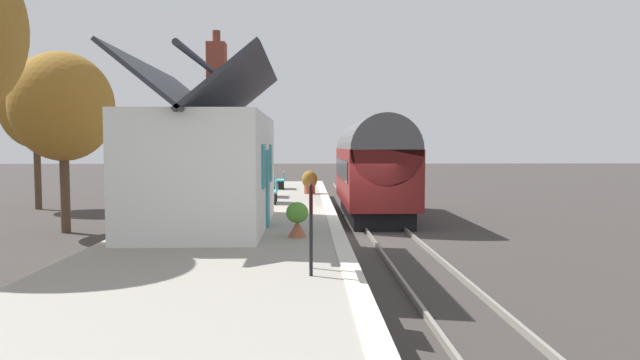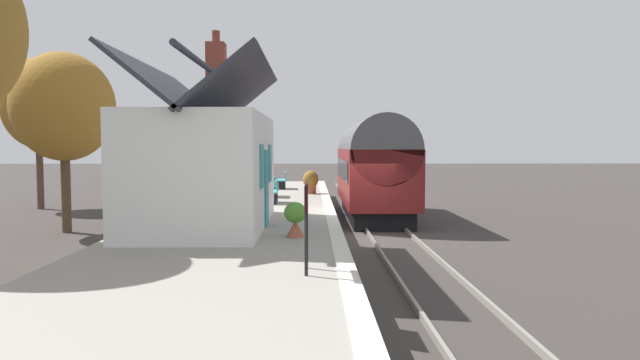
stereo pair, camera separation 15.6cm
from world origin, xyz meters
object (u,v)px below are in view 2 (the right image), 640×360
train (374,167)px  bench_platform_end (283,180)px  bench_near_building (274,191)px  planter_corner_building (311,181)px  tree_mid_background (64,107)px  planter_bench_left (260,188)px  planter_by_door (252,182)px  planter_under_sign (236,183)px  planter_edge_near (295,219)px  planter_edge_far (233,181)px  bench_by_lamp (272,186)px  station_building (207,166)px  tree_behind_building (38,104)px  planter_bench_right (217,193)px  station_sign_board (306,205)px

train → bench_platform_end: train is taller
train → bench_near_building: (-2.63, 4.15, -0.82)m
planter_corner_building → tree_mid_background: bearing=122.3°
planter_bench_left → planter_by_door: 5.39m
planter_under_sign → planter_edge_near: 14.74m
bench_platform_end → bench_near_building: same height
planter_corner_building → planter_bench_left: bearing=105.9°
bench_near_building → planter_edge_far: 8.39m
planter_bench_left → bench_by_lamp: bearing=-143.9°
planter_bench_left → planter_by_door: bearing=9.5°
bench_by_lamp → planter_edge_near: size_ratio=1.65×
planter_by_door → tree_mid_background: bearing=151.2°
station_building → tree_behind_building: (12.44, 10.55, 2.60)m
bench_platform_end → planter_bench_left: (-3.64, 0.88, -0.18)m
planter_bench_right → planter_edge_near: planter_edge_near is taller
station_building → planter_under_sign: 12.53m
train → bench_near_building: 4.98m
planter_bench_right → tree_mid_background: (-1.74, 5.15, 3.22)m
bench_by_lamp → bench_near_building: size_ratio=1.00×
planter_bench_left → planter_edge_near: size_ratio=1.27×
planter_bench_left → station_sign_board: bearing=-171.8°
station_building → planter_edge_near: 3.37m
planter_bench_left → planter_bench_right: (-3.18, 1.37, 0.07)m
train → planter_edge_far: train is taller
planter_bench_left → planter_bench_right: bearing=156.7°
planter_under_sign → planter_edge_far: bearing=13.1°
train → planter_edge_far: bearing=52.2°
train → planter_under_sign: bearing=60.7°
bench_near_building → bench_platform_end: bearing=0.1°
bench_platform_end → planter_bench_right: (-6.82, 2.25, -0.11)m
station_building → planter_bench_left: (9.75, -0.55, -1.37)m
train → bench_by_lamp: 4.47m
planter_corner_building → station_sign_board: bearing=179.8°
station_building → planter_bench_left: size_ratio=6.57×
bench_near_building → planter_bench_left: size_ratio=1.30×
planter_bench_left → tree_behind_building: bearing=76.4°
bench_platform_end → planter_edge_near: bench_platform_end is taller
planter_bench_left → planter_edge_far: 4.75m
train → planter_bench_left: size_ratio=8.30×
planter_edge_near → station_sign_board: bearing=-175.4°
train → tree_mid_background: size_ratio=1.39×
station_building → planter_under_sign: station_building is taller
planter_bench_left → tree_mid_background: bearing=127.0°
train → planter_bench_left: bearing=79.6°
station_building → planter_under_sign: size_ratio=9.57×
bench_near_building → planter_corner_building: (4.21, -1.41, 0.09)m
station_sign_board → tree_mid_background: (10.54, 8.76, 2.40)m
station_building → planter_bench_right: size_ratio=9.76×
bench_near_building → station_sign_board: (-11.90, -1.35, 0.71)m
planter_edge_far → bench_near_building: bearing=-161.3°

